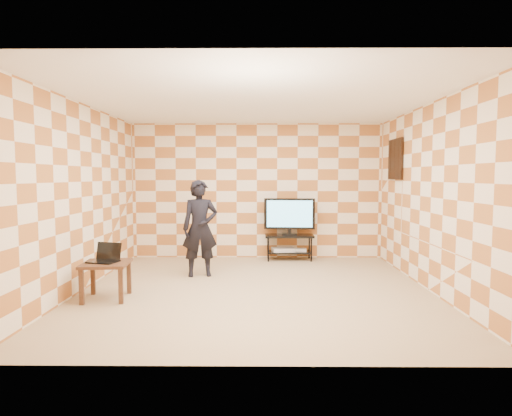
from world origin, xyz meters
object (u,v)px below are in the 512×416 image
object	(u,v)px
tv_stand	(289,242)
tv	(289,215)
person	(200,228)
side_table	(106,269)

from	to	relation	value
tv_stand	tv	size ratio (longest dim) A/B	0.95
person	side_table	bearing A→B (deg)	-140.50
person	tv_stand	bearing A→B (deg)	28.88
side_table	tv_stand	bearing A→B (deg)	45.67
tv_stand	tv	distance (m)	0.53
tv	person	world-z (taller)	person
tv	tv_stand	bearing A→B (deg)	92.86
tv_stand	side_table	world-z (taller)	same
tv	side_table	bearing A→B (deg)	-134.36
tv	side_table	distance (m)	3.81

